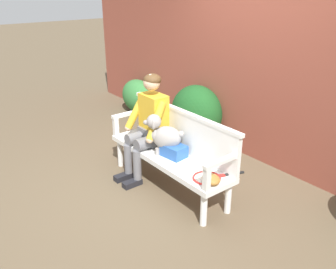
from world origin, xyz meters
The scene contains 13 objects.
ground_plane centered at (0.00, 0.00, 0.00)m, with size 40.00×40.00×0.00m, color brown.
brick_garden_fence centered at (0.00, 1.56, 1.20)m, with size 8.00×0.30×2.40m, color brown.
hedge_bush_far_right centered at (-0.85, 1.21, 0.43)m, with size 0.86×0.71×0.86m, color #194C1E.
hedge_bush_mid_left centered at (-2.48, 1.22, 0.31)m, with size 0.78×0.49×0.62m, color #337538.
garden_bench centered at (0.00, 0.00, 0.37)m, with size 1.77×0.47×0.43m.
bench_backrest centered at (0.00, 0.21, 0.68)m, with size 1.81×0.06×0.50m.
bench_armrest_left_end centered at (-0.85, -0.08, 0.63)m, with size 0.06×0.47×0.28m.
bench_armrest_right_end centered at (0.85, -0.08, 0.63)m, with size 0.06×0.47×0.28m.
person_seated centered at (-0.37, -0.01, 0.71)m, with size 0.56×0.64×1.30m.
dog_on_bench centered at (-0.05, -0.02, 0.67)m, with size 0.43×0.40×0.47m.
tennis_racket centered at (0.70, -0.01, 0.44)m, with size 0.38×0.58×0.03m.
baseball_glove centered at (0.77, -0.06, 0.48)m, with size 0.22×0.17×0.09m, color #9E6B2D.
sports_bag centered at (0.08, 0.02, 0.50)m, with size 0.28×0.20×0.14m, color #2856A3.
Camera 1 is at (2.94, -2.29, 2.27)m, focal length 38.19 mm.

